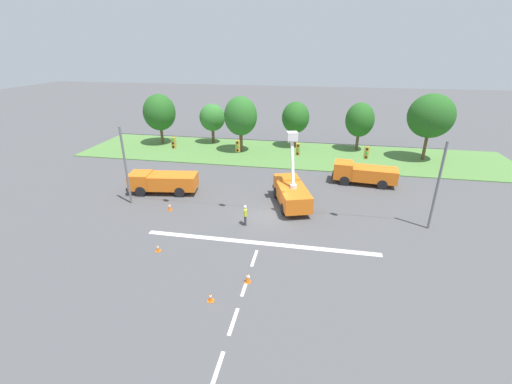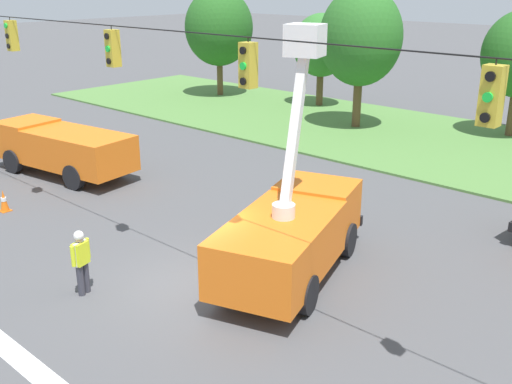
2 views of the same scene
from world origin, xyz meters
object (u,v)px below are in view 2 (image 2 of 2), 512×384
tree_centre (361,37)px  traffic_cone_foreground_left (4,201)px  tree_west (321,46)px  utility_truck_bucket_lift (292,229)px  road_worker (81,259)px  tree_far_west (219,28)px  utility_truck_support_near (62,147)px

tree_centre → traffic_cone_foreground_left: size_ratio=9.55×
tree_west → utility_truck_bucket_lift: size_ratio=0.87×
tree_centre → traffic_cone_foreground_left: 19.56m
tree_west → road_worker: tree_west is taller
tree_far_west → tree_west: bearing=13.2°
tree_west → utility_truck_bucket_lift: (13.33, -19.25, -2.47)m
tree_far_west → utility_truck_bucket_lift: (20.64, -17.53, -3.28)m
utility_truck_bucket_lift → traffic_cone_foreground_left: bearing=-163.7°
utility_truck_bucket_lift → utility_truck_support_near: 12.76m
utility_truck_support_near → tree_west: bearing=91.8°
traffic_cone_foreground_left → tree_centre: bearing=83.2°
utility_truck_bucket_lift → tree_far_west: bearing=139.7°
tree_west → road_worker: bearing=-67.1°
tree_far_west → utility_truck_support_near: tree_far_west is taller
tree_centre → traffic_cone_foreground_left: tree_centre is taller
utility_truck_support_near → traffic_cone_foreground_left: (2.21, -3.69, -0.80)m
utility_truck_bucket_lift → tree_west: bearing=124.7°
tree_west → tree_centre: bearing=-34.2°
tree_centre → utility_truck_support_near: bearing=-106.3°
utility_truck_support_near → road_worker: bearing=-28.3°
tree_far_west → traffic_cone_foreground_left: bearing=-63.9°
utility_truck_support_near → tree_far_west: bearing=115.0°
tree_west → tree_centre: 6.17m
road_worker → utility_truck_support_near: bearing=151.7°
tree_centre → utility_truck_bucket_lift: (8.30, -15.83, -3.50)m
tree_far_west → tree_centre: 12.46m
tree_far_west → traffic_cone_foreground_left: 23.34m
tree_west → utility_truck_bucket_lift: 23.54m
tree_west → utility_truck_support_near: (0.58, -18.63, -2.64)m
traffic_cone_foreground_left → tree_far_west: bearing=116.1°
utility_truck_support_near → road_worker: size_ratio=3.94×
tree_far_west → tree_west: 7.55m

